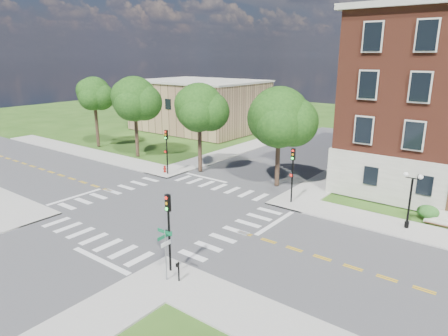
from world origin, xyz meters
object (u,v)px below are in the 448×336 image
Objects in this scene: traffic_signal_se at (169,223)px; traffic_signal_ne at (293,168)px; traffic_signal_nw at (167,146)px; street_sign_pole at (165,245)px; fire_hydrant at (165,169)px; twin_lamp_west at (410,197)px; push_button_post at (178,270)px.

traffic_signal_ne is (0.23, 14.67, 0.00)m from traffic_signal_se.
traffic_signal_nw is 21.40m from street_sign_pole.
fire_hydrant is at bearing 136.30° from traffic_signal_se.
twin_lamp_west is 5.64× the size of fire_hydrant.
traffic_signal_se is 14.67m from traffic_signal_ne.
traffic_signal_nw is 1.55× the size of street_sign_pole.
traffic_signal_ne is 15.58m from street_sign_pole.
fire_hydrant is (-0.69, 0.27, -2.72)m from traffic_signal_nw.
fire_hydrant is at bearing -179.47° from traffic_signal_ne.
twin_lamp_west is 3.53× the size of push_button_post.
traffic_signal_se is 17.90m from twin_lamp_west.
traffic_signal_ne reaches higher than fire_hydrant.
traffic_signal_se is at bearing -122.63° from twin_lamp_west.
traffic_signal_ne is 14.74m from traffic_signal_nw.
traffic_signal_se is at bearing 124.00° from street_sign_pole.
push_button_post reaches higher than fire_hydrant.
traffic_signal_nw is 4.00× the size of push_button_post.
street_sign_pole is 22.14m from fire_hydrant.
street_sign_pole reaches higher than push_button_post.
traffic_signal_nw is at bearing 134.92° from street_sign_pole.
traffic_signal_ne reaches higher than push_button_post.
twin_lamp_west is 1.36× the size of street_sign_pole.
street_sign_pole is at bearing -44.29° from fire_hydrant.
push_button_post is at bearing -24.36° from traffic_signal_se.
twin_lamp_west is at bearing 57.37° from traffic_signal_se.
fire_hydrant is at bearing -178.75° from twin_lamp_west.
street_sign_pole is at bearing -56.00° from traffic_signal_se.
traffic_signal_se reaches higher than push_button_post.
push_button_post is (0.60, 0.35, -1.51)m from street_sign_pole.
traffic_signal_ne is at bearing 93.63° from push_button_post.
traffic_signal_se reaches higher than fire_hydrant.
fire_hydrant is (-15.79, 15.41, -1.84)m from street_sign_pole.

